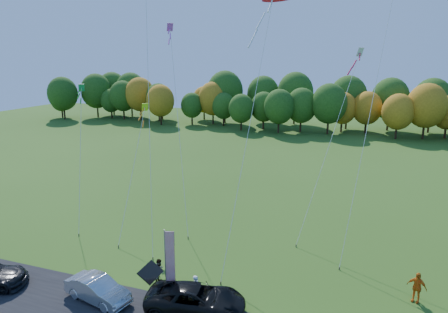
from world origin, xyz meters
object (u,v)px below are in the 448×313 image
(feather_flag, at_px, (169,257))
(black_suv, at_px, (196,299))
(person_east, at_px, (417,287))
(silver_sedan, at_px, (98,289))

(feather_flag, bearing_deg, black_suv, -17.60)
(person_east, height_order, feather_flag, feather_flag)
(silver_sedan, bearing_deg, person_east, -59.05)
(black_suv, bearing_deg, feather_flag, 61.00)
(feather_flag, bearing_deg, person_east, 18.59)
(black_suv, distance_m, person_east, 12.76)
(black_suv, relative_size, feather_flag, 1.26)
(silver_sedan, relative_size, person_east, 2.28)
(feather_flag, bearing_deg, silver_sedan, -159.10)
(black_suv, relative_size, silver_sedan, 1.32)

